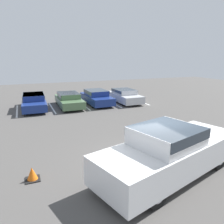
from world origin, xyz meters
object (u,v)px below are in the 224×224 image
at_px(wheel_stop_curb, 81,98).
at_px(parked_sedan_d, 124,95).
at_px(pickup_truck, 171,151).
at_px(traffic_cone, 32,174).
at_px(parked_sedan_b, 69,99).
at_px(parked_sedan_c, 96,97).
at_px(parked_sedan_a, 34,101).

bearing_deg(wheel_stop_curb, parked_sedan_d, -41.28).
xyz_separation_m(pickup_truck, parked_sedan_d, (4.09, 12.44, -0.28)).
relative_size(parked_sedan_d, traffic_cone, 8.96).
xyz_separation_m(pickup_truck, traffic_cone, (-4.70, 1.50, -0.71)).
bearing_deg(parked_sedan_b, pickup_truck, 6.03).
relative_size(pickup_truck, wheel_stop_curb, 3.20).
bearing_deg(parked_sedan_c, parked_sedan_a, -92.25).
relative_size(parked_sedan_a, parked_sedan_b, 1.05).
relative_size(traffic_cone, wheel_stop_curb, 0.25).
bearing_deg(traffic_cone, wheel_stop_curb, 68.88).
distance_m(parked_sedan_a, wheel_stop_curb, 5.39).
distance_m(parked_sedan_d, wheel_stop_curb, 4.58).
xyz_separation_m(parked_sedan_b, parked_sedan_d, (5.24, -0.12, 0.01)).
distance_m(parked_sedan_c, traffic_cone, 12.73).
bearing_deg(parked_sedan_d, parked_sedan_c, -95.10).
bearing_deg(pickup_truck, wheel_stop_curb, 71.26).
distance_m(parked_sedan_c, parked_sedan_d, 2.71).
bearing_deg(wheel_stop_curb, traffic_cone, -111.12).
xyz_separation_m(parked_sedan_c, wheel_stop_curb, (-0.71, 2.77, -0.60)).
distance_m(traffic_cone, wheel_stop_curb, 14.94).
xyz_separation_m(parked_sedan_c, parked_sedan_d, (2.70, -0.23, -0.02)).
xyz_separation_m(parked_sedan_a, parked_sedan_d, (8.07, -0.35, -0.02)).
distance_m(parked_sedan_a, parked_sedan_b, 2.84).
distance_m(parked_sedan_b, traffic_cone, 11.62).
bearing_deg(parked_sedan_a, parked_sedan_c, 90.86).
distance_m(parked_sedan_a, parked_sedan_c, 5.37).
relative_size(pickup_truck, traffic_cone, 12.80).
bearing_deg(parked_sedan_a, parked_sedan_d, 89.67).
xyz_separation_m(pickup_truck, parked_sedan_a, (-3.98, 12.79, -0.26)).
height_order(pickup_truck, parked_sedan_a, pickup_truck).
bearing_deg(parked_sedan_c, pickup_truck, -7.22).
bearing_deg(parked_sedan_b, traffic_cone, -17.01).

